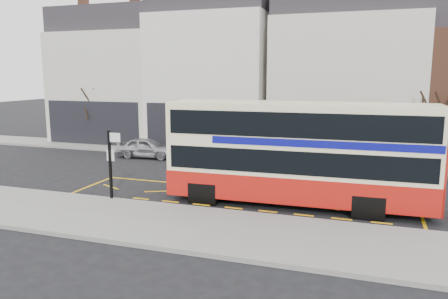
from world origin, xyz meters
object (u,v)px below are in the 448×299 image
(car_silver, at_px, (147,148))
(car_grey, at_px, (214,147))
(bus_stop_post, at_px, (111,157))
(double_decker_bus, at_px, (299,152))
(street_tree_left, at_px, (91,95))
(street_tree_right, at_px, (437,101))

(car_silver, height_order, car_grey, car_grey)
(bus_stop_post, bearing_deg, double_decker_bus, 12.99)
(street_tree_left, distance_m, street_tree_right, 22.31)
(bus_stop_post, xyz_separation_m, street_tree_right, (12.95, 10.97, 1.84))
(street_tree_left, height_order, street_tree_right, street_tree_right)
(bus_stop_post, distance_m, street_tree_right, 17.07)
(double_decker_bus, relative_size, street_tree_right, 1.88)
(double_decker_bus, xyz_separation_m, car_silver, (-10.34, 6.90, -1.49))
(car_silver, xyz_separation_m, street_tree_right, (16.17, 2.16, 3.04))
(double_decker_bus, xyz_separation_m, bus_stop_post, (-7.12, -1.90, -0.29))
(street_tree_left, relative_size, street_tree_right, 0.98)
(street_tree_left, xyz_separation_m, street_tree_right, (22.28, -1.05, 0.07))
(double_decker_bus, relative_size, car_grey, 2.16)
(double_decker_bus, bearing_deg, car_grey, 127.54)
(double_decker_bus, height_order, car_silver, double_decker_bus)
(bus_stop_post, distance_m, car_silver, 9.45)
(bus_stop_post, bearing_deg, car_grey, 83.00)
(street_tree_left, bearing_deg, bus_stop_post, -52.16)
(car_grey, bearing_deg, street_tree_right, -91.17)
(car_silver, bearing_deg, street_tree_right, -86.13)
(bus_stop_post, bearing_deg, street_tree_right, 38.30)
(car_silver, bearing_deg, double_decker_bus, -127.46)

